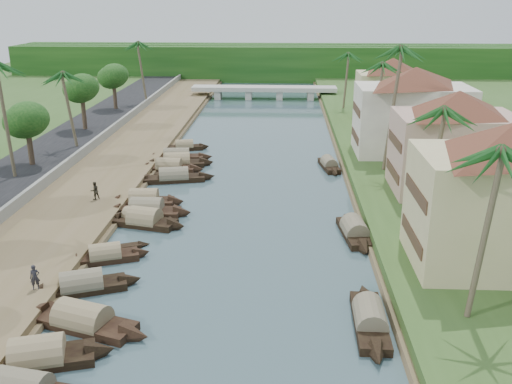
{
  "coord_description": "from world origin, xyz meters",
  "views": [
    {
      "loc": [
        3.79,
        -39.29,
        19.17
      ],
      "look_at": [
        1.39,
        10.31,
        2.0
      ],
      "focal_mm": 40.0,
      "sensor_mm": 36.0,
      "label": 1
    }
  ],
  "objects_px": {
    "sampan_1": "(38,357)",
    "person_near": "(35,277)",
    "bridge": "(264,90)",
    "building_near": "(506,194)"
  },
  "relations": [
    {
      "from": "sampan_1",
      "to": "person_near",
      "type": "distance_m",
      "value": 7.58
    },
    {
      "from": "bridge",
      "to": "building_near",
      "type": "xyz_separation_m",
      "value": [
        18.99,
        -74.0,
        4.66
      ]
    },
    {
      "from": "bridge",
      "to": "building_near",
      "type": "bearing_deg",
      "value": -75.61
    },
    {
      "from": "sampan_1",
      "to": "person_near",
      "type": "height_order",
      "value": "person_near"
    },
    {
      "from": "building_near",
      "to": "sampan_1",
      "type": "bearing_deg",
      "value": -158.11
    },
    {
      "from": "sampan_1",
      "to": "person_near",
      "type": "xyz_separation_m",
      "value": [
        -2.93,
        6.88,
        1.24
      ]
    },
    {
      "from": "person_near",
      "to": "sampan_1",
      "type": "bearing_deg",
      "value": -91.41
    },
    {
      "from": "bridge",
      "to": "person_near",
      "type": "distance_m",
      "value": 79.5
    },
    {
      "from": "bridge",
      "to": "sampan_1",
      "type": "distance_m",
      "value": 85.94
    },
    {
      "from": "building_near",
      "to": "sampan_1",
      "type": "distance_m",
      "value": 31.18
    }
  ]
}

